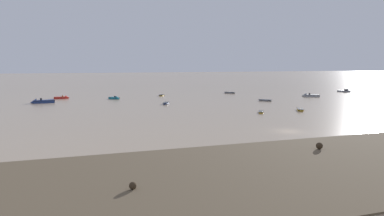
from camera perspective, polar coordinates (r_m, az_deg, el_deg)
The scene contains 15 objects.
ground_plane at distance 60.43m, azimuth 15.99°, elevation -3.82°, with size 800.00×800.00×0.00m, color tan.
mudflat_shore at distance 46.18m, azimuth 27.70°, elevation -7.75°, with size 340.16×23.81×0.19m, color brown.
tidal_rock_near at distance 31.94m, azimuth -9.99°, elevation -12.80°, with size 0.69×0.69×0.69m, color #372A1C.
tidal_rock_left at distance 48.54m, azimuth 20.74°, elevation -5.99°, with size 0.90×0.90×0.90m, color #372A1C.
motorboat_moored_0 at distance 125.92m, azimuth 19.19°, elevation 1.96°, with size 6.26×4.74×2.06m.
motorboat_moored_2 at distance 113.80m, azimuth -12.86°, elevation 1.60°, with size 3.76×4.67×1.56m.
rowboat_moored_0 at distance 122.50m, azimuth -5.14°, elevation 2.14°, with size 3.21×3.94×0.61m.
rowboat_moored_1 at distance 107.64m, azimuth 12.28°, elevation 1.27°, with size 3.99×4.06×0.67m.
motorboat_moored_3 at distance 151.82m, azimuth 24.53°, elevation 2.58°, with size 4.28×5.45×2.00m.
motorboat_moored_4 at distance 109.43m, azimuth -24.24°, elevation 0.95°, with size 6.83×3.08×2.26m.
rowboat_moored_2 at distance 88.07m, azimuth 17.86°, elevation -0.27°, with size 3.44×4.56×0.69m.
rowboat_moored_3 at distance 81.58m, azimuth 11.61°, elevation -0.69°, with size 2.74×3.51×0.54m.
rowboat_moored_4 at distance 97.57m, azimuth -4.42°, elevation 0.79°, with size 3.03×4.25×0.64m.
rowboat_moored_5 at distance 133.23m, azimuth 6.39°, elevation 2.57°, with size 4.30×4.42×0.73m.
motorboat_moored_5 at distance 120.40m, azimuth -20.97°, elevation 1.61°, with size 4.99×2.20×1.66m.
Camera 1 is at (-33.13, -49.19, 11.57)m, focal length 31.53 mm.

